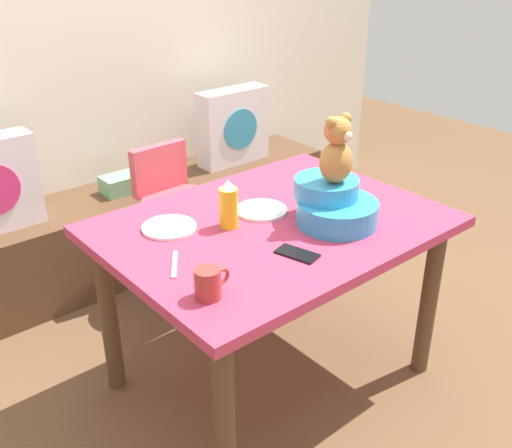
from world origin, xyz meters
name	(u,v)px	position (x,y,z in m)	size (l,w,h in m)	color
ground_plane	(271,376)	(0.00, 0.00, 0.00)	(8.00, 8.00, 0.00)	brown
back_wall	(79,23)	(0.00, 1.49, 1.30)	(4.40, 0.10, 2.60)	silver
window_bench	(126,230)	(0.00, 1.22, 0.23)	(2.60, 0.44, 0.46)	brown
pillow_floral_right	(233,126)	(0.75, 1.20, 0.68)	(0.44, 0.15, 0.44)	silver
book_stack	(121,184)	(0.00, 1.22, 0.51)	(0.20, 0.14, 0.09)	#6DAF7F
dining_table	(273,246)	(0.00, 0.00, 0.64)	(1.24, 0.93, 0.74)	#B73351
highchair	(176,204)	(0.06, 0.78, 0.52)	(0.34, 0.46, 0.79)	#D84C59
infant_seat_teal	(333,204)	(0.17, -0.15, 0.81)	(0.30, 0.33, 0.16)	#2F94CF
teddy_bear	(337,151)	(0.17, -0.15, 1.02)	(0.13, 0.12, 0.25)	#B6793A
ketchup_bottle	(229,205)	(-0.15, 0.07, 0.83)	(0.07, 0.07, 0.18)	gold
coffee_mug	(209,283)	(-0.49, -0.26, 0.79)	(0.12, 0.08, 0.09)	#9E332D
dinner_plate_near	(169,227)	(-0.33, 0.20, 0.75)	(0.20, 0.20, 0.01)	white
dinner_plate_far	(261,210)	(0.02, 0.09, 0.75)	(0.20, 0.20, 0.01)	white
cell_phone	(297,254)	(-0.11, -0.24, 0.74)	(0.07, 0.14, 0.01)	black
table_fork	(175,264)	(-0.46, -0.04, 0.74)	(0.02, 0.17, 0.01)	silver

